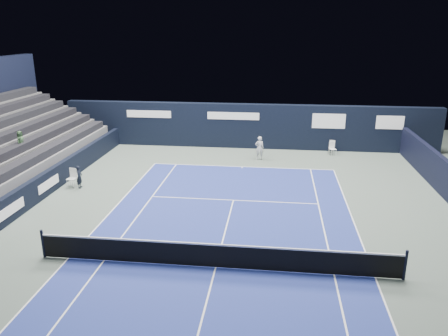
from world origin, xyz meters
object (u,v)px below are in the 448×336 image
Objects in this scene: folding_chair_back_b at (332,146)px; folding_chair_back_a at (332,146)px; tennis_player at (259,148)px; line_judge_chair at (73,176)px; tennis_net at (216,255)px.

folding_chair_back_a is at bearing -82.89° from folding_chair_back_b.
folding_chair_back_a is 5.07m from tennis_player.
folding_chair_back_a is 0.89× the size of line_judge_chair.
tennis_net is at bearing -96.56° from folding_chair_back_b.
tennis_player reaches higher than tennis_net.
folding_chair_back_b is at bearing 59.80° from folding_chair_back_a.
line_judge_chair is at bearing 139.79° from tennis_net.
folding_chair_back_a reaches higher than folding_chair_back_b.
folding_chair_back_b is (0.06, 0.55, -0.11)m from folding_chair_back_a.
folding_chair_back_b is 0.07× the size of tennis_net.
line_judge_chair reaches higher than folding_chair_back_a.
line_judge_chair is 0.08× the size of tennis_net.
tennis_player reaches higher than line_judge_chair.
folding_chair_back_b is 16.89m from tennis_net.
tennis_player is at bearing -141.61° from folding_chair_back_b.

